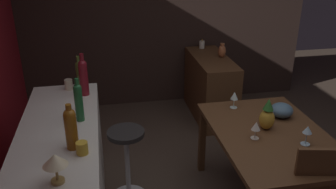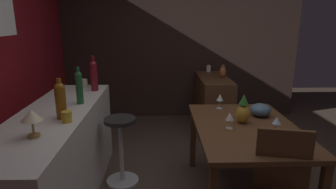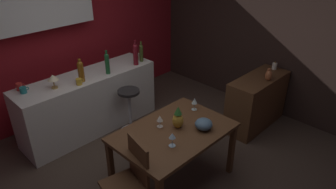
% 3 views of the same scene
% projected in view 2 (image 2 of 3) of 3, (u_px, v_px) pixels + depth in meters
% --- Properties ---
extents(wall_side_right, '(0.10, 4.40, 2.60)m').
position_uv_depth(wall_side_right, '(168.00, 42.00, 4.79)').
color(wall_side_right, '#33231E').
rests_on(wall_side_right, ground_plane).
extents(dining_table, '(1.34, 0.91, 0.74)m').
position_uv_depth(dining_table, '(245.00, 134.00, 2.60)').
color(dining_table, '#56351E').
rests_on(dining_table, ground_plane).
extents(kitchen_counter, '(2.10, 0.60, 0.90)m').
position_uv_depth(kitchen_counter, '(58.00, 160.00, 2.55)').
color(kitchen_counter, silver).
rests_on(kitchen_counter, ground_plane).
extents(sideboard_cabinet, '(1.10, 0.44, 0.82)m').
position_uv_depth(sideboard_cabinet, '(213.00, 103.00, 4.42)').
color(sideboard_cabinet, '#56351E').
rests_on(sideboard_cabinet, ground_plane).
extents(bar_stool, '(0.34, 0.34, 0.72)m').
position_uv_depth(bar_stool, '(121.00, 149.00, 2.92)').
color(bar_stool, '#262323').
rests_on(bar_stool, ground_plane).
extents(wine_glass_left, '(0.07, 0.07, 0.16)m').
position_uv_depth(wine_glass_left, '(277.00, 121.00, 2.34)').
color(wine_glass_left, silver).
rests_on(wine_glass_left, dining_table).
extents(wine_glass_right, '(0.07, 0.07, 0.15)m').
position_uv_depth(wine_glass_right, '(230.00, 117.00, 2.49)').
color(wine_glass_right, silver).
rests_on(wine_glass_right, dining_table).
extents(wine_glass_center, '(0.07, 0.07, 0.16)m').
position_uv_depth(wine_glass_center, '(220.00, 98.00, 3.04)').
color(wine_glass_center, silver).
rests_on(wine_glass_center, dining_table).
extents(pineapple_centerpiece, '(0.13, 0.13, 0.28)m').
position_uv_depth(pineapple_centerpiece, '(243.00, 111.00, 2.62)').
color(pineapple_centerpiece, gold).
rests_on(pineapple_centerpiece, dining_table).
extents(fruit_bowl, '(0.20, 0.20, 0.13)m').
position_uv_depth(fruit_bowl, '(260.00, 110.00, 2.82)').
color(fruit_bowl, slate).
rests_on(fruit_bowl, dining_table).
extents(wine_bottle_amber, '(0.08, 0.08, 0.33)m').
position_uv_depth(wine_bottle_amber, '(60.00, 99.00, 2.26)').
color(wine_bottle_amber, '#8C5114').
rests_on(wine_bottle_amber, kitchen_counter).
extents(wine_bottle_green, '(0.06, 0.06, 0.35)m').
position_uv_depth(wine_bottle_green, '(79.00, 86.00, 2.65)').
color(wine_bottle_green, '#1E592D').
rests_on(wine_bottle_green, kitchen_counter).
extents(wine_bottle_ruby, '(0.08, 0.08, 0.39)m').
position_uv_depth(wine_bottle_ruby, '(94.00, 74.00, 3.14)').
color(wine_bottle_ruby, maroon).
rests_on(wine_bottle_ruby, kitchen_counter).
extents(wine_bottle_olive, '(0.06, 0.06, 0.33)m').
position_uv_depth(wine_bottle_olive, '(93.00, 74.00, 3.30)').
color(wine_bottle_olive, '#475623').
rests_on(wine_bottle_olive, kitchen_counter).
extents(cup_cream, '(0.11, 0.08, 0.10)m').
position_uv_depth(cup_cream, '(84.00, 83.00, 3.33)').
color(cup_cream, beige).
rests_on(cup_cream, kitchen_counter).
extents(cup_mustard, '(0.11, 0.08, 0.09)m').
position_uv_depth(cup_mustard, '(67.00, 117.00, 2.21)').
color(cup_mustard, gold).
rests_on(cup_mustard, kitchen_counter).
extents(counter_lamp, '(0.15, 0.15, 0.19)m').
position_uv_depth(counter_lamp, '(32.00, 117.00, 1.90)').
color(counter_lamp, '#A58447').
rests_on(counter_lamp, kitchen_counter).
extents(pillar_candle_tall, '(0.07, 0.07, 0.13)m').
position_uv_depth(pillar_candle_tall, '(209.00, 69.00, 4.72)').
color(pillar_candle_tall, white).
rests_on(pillar_candle_tall, sideboard_cabinet).
extents(vase_copper, '(0.10, 0.10, 0.18)m').
position_uv_depth(vase_copper, '(223.00, 72.00, 4.28)').
color(vase_copper, '#B26038').
rests_on(vase_copper, sideboard_cabinet).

